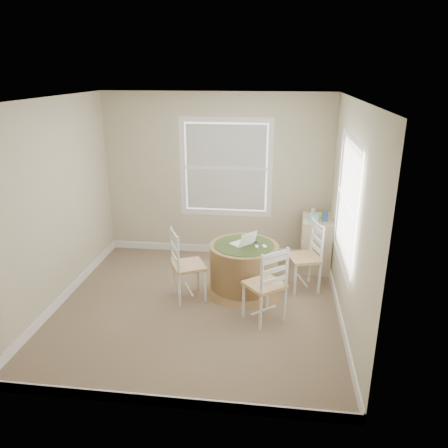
# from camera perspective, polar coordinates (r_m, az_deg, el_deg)

# --- Properties ---
(room) EXTENTS (3.64, 3.64, 2.64)m
(room) POSITION_cam_1_polar(r_m,az_deg,el_deg) (5.37, -1.67, 2.11)
(room) COLOR #8A7057
(room) RESTS_ON ground
(round_table) EXTENTS (1.12, 1.12, 0.67)m
(round_table) POSITION_cam_1_polar(r_m,az_deg,el_deg) (6.02, 2.60, -5.40)
(round_table) COLOR olive
(round_table) RESTS_ON ground
(chair_left) EXTENTS (0.55, 0.55, 0.95)m
(chair_left) POSITION_cam_1_polar(r_m,az_deg,el_deg) (5.78, -4.68, -5.39)
(chair_left) COLOR white
(chair_left) RESTS_ON ground
(chair_near) EXTENTS (0.58, 0.58, 0.95)m
(chair_near) POSITION_cam_1_polar(r_m,az_deg,el_deg) (5.30, 5.32, -7.84)
(chair_near) COLOR white
(chair_near) RESTS_ON ground
(chair_right) EXTENTS (0.51, 0.52, 0.95)m
(chair_right) POSITION_cam_1_polar(r_m,az_deg,el_deg) (6.10, 10.36, -4.29)
(chair_right) COLOR white
(chair_right) RESTS_ON ground
(laptop) EXTENTS (0.38, 0.39, 0.21)m
(laptop) POSITION_cam_1_polar(r_m,az_deg,el_deg) (5.92, 2.54, -2.40)
(laptop) COLOR white
(laptop) RESTS_ON round_table
(mouse) EXTENTS (0.08, 0.10, 0.03)m
(mouse) POSITION_cam_1_polar(r_m,az_deg,el_deg) (5.85, 4.26, -2.93)
(mouse) COLOR white
(mouse) RESTS_ON round_table
(phone) EXTENTS (0.07, 0.10, 0.02)m
(phone) POSITION_cam_1_polar(r_m,az_deg,el_deg) (5.87, 5.31, -2.95)
(phone) COLOR #B7BABF
(phone) RESTS_ON round_table
(keys) EXTENTS (0.07, 0.07, 0.02)m
(keys) POSITION_cam_1_polar(r_m,az_deg,el_deg) (5.99, 4.02, -2.39)
(keys) COLOR black
(keys) RESTS_ON round_table
(corner_chest) EXTENTS (0.48, 0.63, 0.82)m
(corner_chest) POSITION_cam_1_polar(r_m,az_deg,el_deg) (6.77, 11.93, -2.51)
(corner_chest) COLOR beige
(corner_chest) RESTS_ON ground
(tissue_box) EXTENTS (0.12, 0.12, 0.10)m
(tissue_box) POSITION_cam_1_polar(r_m,az_deg,el_deg) (6.46, 11.60, 0.77)
(tissue_box) COLOR #61B9DF
(tissue_box) RESTS_ON corner_chest
(box_yellow) EXTENTS (0.15, 0.11, 0.06)m
(box_yellow) POSITION_cam_1_polar(r_m,az_deg,el_deg) (6.66, 12.85, 1.07)
(box_yellow) COLOR #E1E751
(box_yellow) RESTS_ON corner_chest
(box_blue) EXTENTS (0.08, 0.08, 0.12)m
(box_blue) POSITION_cam_1_polar(r_m,az_deg,el_deg) (6.52, 13.11, 0.91)
(box_blue) COLOR #2E4D8B
(box_blue) RESTS_ON corner_chest
(cup_cream) EXTENTS (0.07, 0.07, 0.09)m
(cup_cream) POSITION_cam_1_polar(r_m,az_deg,el_deg) (6.76, 11.55, 1.58)
(cup_cream) COLOR beige
(cup_cream) RESTS_ON corner_chest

